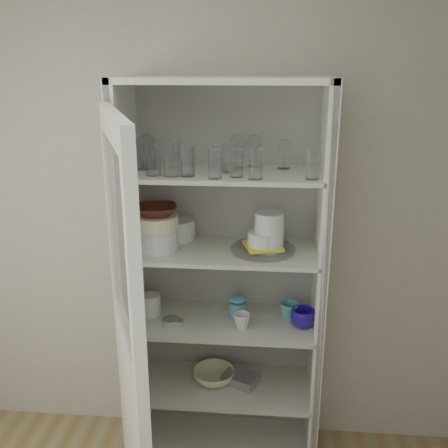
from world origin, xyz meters
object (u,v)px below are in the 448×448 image
Objects in this scene: goblet_1 at (238,149)px; cream_dish at (214,375)px; terracotta_bowl at (156,210)px; goblet_3 at (284,152)px; mug_white at (242,321)px; tin_box at (241,379)px; grey_bowl_stack at (269,232)px; measuring_cups at (170,322)px; goblet_2 at (254,149)px; plate_stack_back at (174,229)px; mug_blue at (303,318)px; glass_platter at (263,249)px; white_canister at (151,305)px; plate_stack_front at (157,239)px; pantry_cabinet at (225,300)px; white_ramekin at (263,238)px; yellow_trivet at (263,246)px; cream_bowl at (157,222)px; cupboard_door at (131,388)px; mug_teal at (289,311)px; goblet_0 at (147,148)px; teal_jar at (238,308)px.

cream_dish is (-0.12, -0.06, -1.26)m from goblet_1.
goblet_3 is at bearing 11.31° from terracotta_bowl.
mug_white is 0.43m from tin_box.
measuring_cups is (-0.50, -0.08, -0.48)m from grey_bowl_stack.
goblet_2 reaches higher than plate_stack_back.
mug_blue is at bearing -32.25° from goblet_2.
glass_platter is 2.74× the size of white_canister.
pantry_cabinet is at bearing 17.35° from plate_stack_front.
mug_white is 0.48× the size of tin_box.
terracotta_bowl is at bearing -176.91° from white_ramekin.
goblet_1 is 0.50m from yellow_trivet.
goblet_3 is at bearing 20.68° from tin_box.
cream_bowl is 0.56m from grey_bowl_stack.
measuring_cups is at bearing -171.19° from grey_bowl_stack.
cupboard_door is 0.94m from white_ramekin.
plate_stack_front is (-0.62, -0.12, -0.43)m from goblet_3.
terracotta_bowl reaches higher than yellow_trivet.
goblet_1 reaches higher than yellow_trivet.
terracotta_bowl is 1.72× the size of white_canister.
cupboard_door is 0.65m from white_canister.
pantry_cabinet is 20.43× the size of mug_teal.
goblet_1 is at bearing 147.81° from yellow_trivet.
goblet_1 is 0.89m from mug_teal.
goblet_0 reaches higher than grey_bowl_stack.
white_canister is (-0.06, 0.05, -0.55)m from terracotta_bowl.
mug_blue is (0.81, -0.16, -0.84)m from goblet_0.
goblet_1 is 0.87m from mug_white.
cupboard_door is 6.12× the size of glass_platter.
mug_blue is (0.74, -0.01, -0.56)m from terracotta_bowl.
pantry_cabinet is at bearing -12.59° from plate_stack_back.
measuring_cups is at bearing -154.19° from goblet_1.
goblet_2 reaches higher than teal_jar.
glass_platter is (0.14, -0.09, -0.48)m from goblet_1.
mug_teal is 0.74m from white_canister.
teal_jar is at bearing -163.60° from goblet_3.
pantry_cabinet is at bearing 159.07° from glass_platter.
goblet_1 reaches higher than teal_jar.
tin_box is at bearing 168.58° from white_ramekin.
white_canister is at bearing -133.64° from plate_stack_back.
teal_jar is (-0.03, 0.11, 0.01)m from mug_white.
mug_teal is (0.15, 0.04, -0.36)m from glass_platter.
pantry_cabinet is 0.44m from white_ramekin.
goblet_0 is at bearing 168.46° from teal_jar.
cream_bowl is at bearing -161.01° from goblet_2.
goblet_3 is at bearing 11.50° from cream_dish.
terracotta_bowl is at bearing -168.69° from goblet_3.
glass_platter is at bearing 0.00° from white_ramekin.
pantry_cabinet is 0.39m from glass_platter.
mug_white is 0.11m from teal_jar.
cream_bowl is at bearing -173.30° from tin_box.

